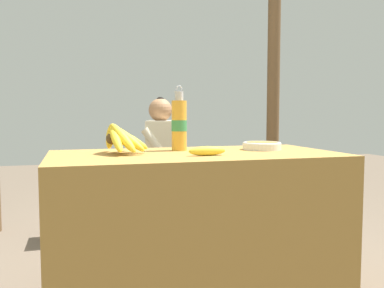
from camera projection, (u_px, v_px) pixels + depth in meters
The scene contains 9 objects.
market_counter at pixel (196, 229), 2.01m from camera, with size 1.39×0.70×0.76m.
banana_bunch_ripe at pixel (121, 138), 1.92m from camera, with size 0.21×0.31×0.16m.
serving_bowl at pixel (262, 145), 2.15m from camera, with size 0.20×0.20×0.04m.
water_bottle at pixel (179, 124), 2.10m from camera, with size 0.08×0.08×0.33m.
loose_banana_front at pixel (207, 151), 1.85m from camera, with size 0.18×0.05×0.04m.
wooden_bench at pixel (154, 193), 3.19m from camera, with size 1.44×0.32×0.39m.
seated_vendor at pixel (155, 157), 3.15m from camera, with size 0.46×0.43×1.07m.
banana_bunch_green at pixel (107, 178), 3.08m from camera, with size 0.17×0.28×0.15m.
support_post_far at pixel (273, 81), 3.85m from camera, with size 0.12×0.12×2.51m.
Camera 1 is at (-0.57, -1.89, 0.95)m, focal length 38.00 mm.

